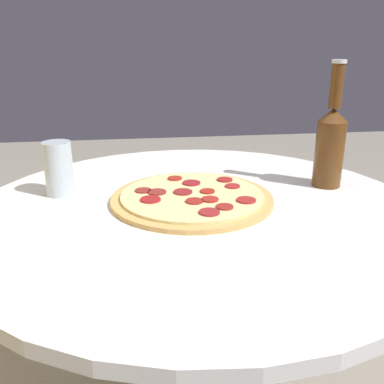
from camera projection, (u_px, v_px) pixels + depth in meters
name	position (u px, v px, depth m)	size (l,w,h in m)	color
table	(197.00, 274.00, 0.96)	(0.96, 0.96, 0.75)	silver
pizza	(192.00, 197.00, 0.93)	(0.35, 0.35, 0.02)	tan
beer_bottle	(330.00, 142.00, 0.99)	(0.07, 0.07, 0.29)	#563314
drinking_glass	(59.00, 169.00, 0.95)	(0.06, 0.06, 0.12)	#ADBCC6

